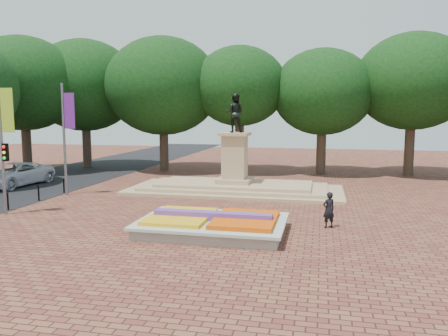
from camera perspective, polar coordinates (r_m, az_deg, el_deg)
name	(u,v)px	position (r m, az deg, el deg)	size (l,w,h in m)	color
ground	(203,220)	(21.34, -2.81, -6.82)	(90.00, 90.00, 0.00)	brown
asphalt_street	(7,190)	(32.72, -26.51, -2.64)	(9.00, 90.00, 0.02)	black
flower_bed	(213,224)	(19.11, -1.43, -7.31)	(6.30, 4.30, 0.91)	gray
monument	(235,178)	(28.81, 1.41, -1.36)	(14.00, 6.00, 6.40)	tan
tree_row_back	(284,95)	(38.11, 7.90, 9.39)	(44.80, 8.80, 10.43)	#36291D
van	(14,175)	(34.41, -25.74, -0.77)	(2.73, 5.93, 1.65)	silver
pedestrian	(329,210)	(20.35, 13.52, -5.33)	(0.60, 0.39, 1.64)	black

